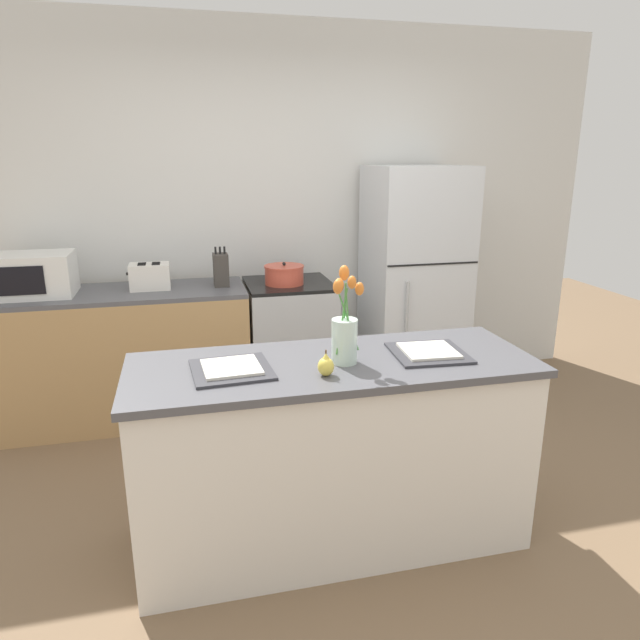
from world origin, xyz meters
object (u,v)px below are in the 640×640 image
at_px(flower_vase, 345,331).
at_px(pear_figurine, 326,366).
at_px(refrigerator, 414,284).
at_px(cooking_pot, 284,275).
at_px(microwave, 34,275).
at_px(knife_block, 221,270).
at_px(toaster, 150,276).
at_px(plate_setting_right, 428,352).
at_px(stove_range, 290,344).
at_px(plate_setting_left, 231,369).

xyz_separation_m(flower_vase, pear_figurine, (-0.12, -0.13, -0.10)).
xyz_separation_m(refrigerator, cooking_pot, (-0.99, -0.04, 0.12)).
relative_size(cooking_pot, microwave, 0.58).
bearing_deg(knife_block, microwave, -179.54).
distance_m(pear_figurine, toaster, 1.93).
bearing_deg(cooking_pot, microwave, 178.48).
bearing_deg(plate_setting_right, pear_figurine, -164.52).
distance_m(flower_vase, pear_figurine, 0.20).
height_order(stove_range, toaster, toaster).
height_order(plate_setting_left, knife_block, knife_block).
bearing_deg(cooking_pot, plate_setting_right, -76.09).
bearing_deg(pear_figurine, plate_setting_left, 158.92).
height_order(plate_setting_left, microwave, microwave).
bearing_deg(plate_setting_right, microwave, 141.11).
bearing_deg(stove_range, knife_block, 178.92).
bearing_deg(refrigerator, toaster, 179.41).
xyz_separation_m(plate_setting_right, cooking_pot, (-0.39, 1.57, 0.07)).
xyz_separation_m(stove_range, plate_setting_left, (-0.55, -1.61, 0.46)).
height_order(stove_range, cooking_pot, cooking_pot).
height_order(refrigerator, toaster, refrigerator).
relative_size(pear_figurine, plate_setting_left, 0.32).
bearing_deg(pear_figurine, microwave, 130.05).
height_order(plate_setting_left, cooking_pot, cooking_pot).
height_order(stove_range, plate_setting_left, plate_setting_left).
bearing_deg(plate_setting_left, microwave, 124.35).
bearing_deg(refrigerator, cooking_pot, -177.45).
height_order(refrigerator, plate_setting_left, refrigerator).
height_order(plate_setting_right, toaster, toaster).
height_order(flower_vase, knife_block, flower_vase).
distance_m(refrigerator, pear_figurine, 2.09).
bearing_deg(refrigerator, plate_setting_left, -132.91).
xyz_separation_m(pear_figurine, cooking_pot, (0.13, 1.71, 0.03)).
distance_m(flower_vase, toaster, 1.87).
relative_size(refrigerator, plate_setting_left, 4.89).
relative_size(plate_setting_left, cooking_pot, 1.26).
bearing_deg(plate_setting_right, cooking_pot, 103.91).
bearing_deg(stove_range, microwave, -179.98).
distance_m(plate_setting_left, microwave, 1.95).
distance_m(stove_range, cooking_pot, 0.53).
bearing_deg(stove_range, refrigerator, 0.04).
height_order(pear_figurine, cooking_pot, cooking_pot).
bearing_deg(cooking_pot, toaster, 175.96).
xyz_separation_m(refrigerator, flower_vase, (-1.01, -1.62, 0.19)).
height_order(refrigerator, plate_setting_right, refrigerator).
height_order(toaster, cooking_pot, toaster).
relative_size(toaster, microwave, 0.58).
bearing_deg(pear_figurine, stove_range, 84.36).
bearing_deg(plate_setting_right, toaster, 128.32).
bearing_deg(flower_vase, refrigerator, 58.20).
bearing_deg(toaster, cooking_pot, -4.04).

